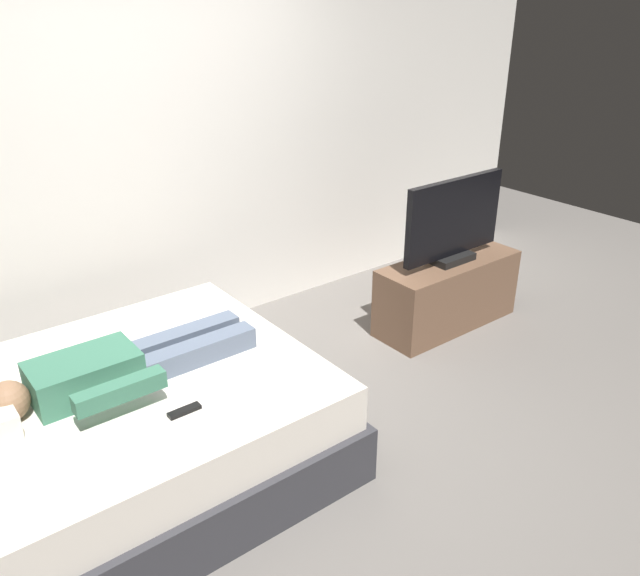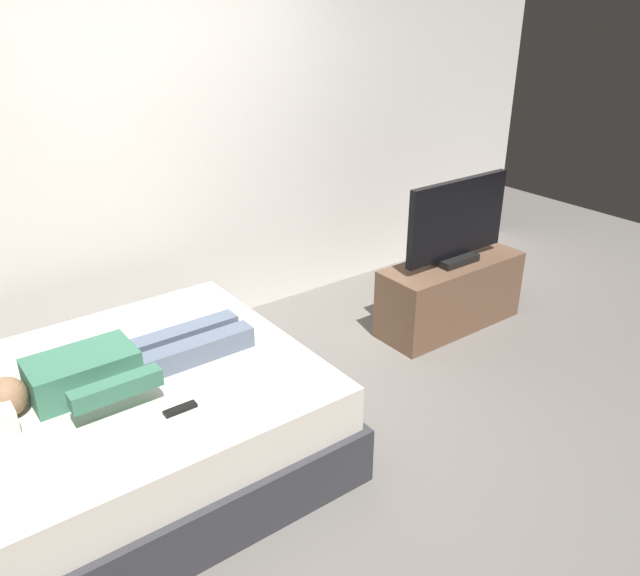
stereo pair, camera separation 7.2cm
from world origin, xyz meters
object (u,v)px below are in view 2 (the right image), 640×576
object	(u,v)px
bed	(116,431)
tv	(457,223)
tv_stand	(450,294)
remote	(180,409)
person	(111,367)

from	to	relation	value
bed	tv	size ratio (longest dim) A/B	2.24
tv_stand	tv	xyz separation A→B (m)	(0.00, -0.00, 0.53)
tv_stand	tv	size ratio (longest dim) A/B	1.25
remote	tv	size ratio (longest dim) A/B	0.17
person	remote	bearing A→B (deg)	-69.53
remote	tv	distance (m)	2.39
bed	tv_stand	xyz separation A→B (m)	(2.50, 0.12, -0.01)
remote	tv	bearing A→B (deg)	12.61
person	tv_stand	xyz separation A→B (m)	(2.47, 0.11, -0.37)
person	remote	xyz separation A→B (m)	(0.15, -0.40, -0.07)
person	remote	world-z (taller)	person
bed	remote	world-z (taller)	remote
remote	tv_stand	distance (m)	2.40
tv	bed	bearing A→B (deg)	-177.32
remote	tv_stand	world-z (taller)	remote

